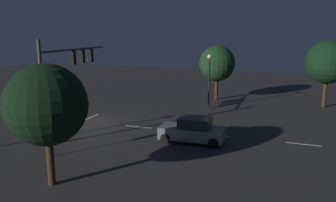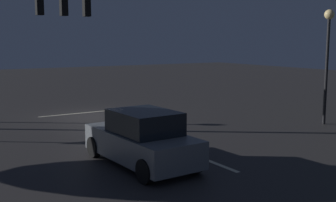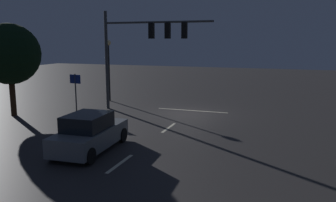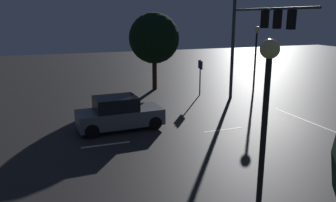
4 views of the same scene
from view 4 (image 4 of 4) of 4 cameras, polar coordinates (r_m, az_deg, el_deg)
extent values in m
plane|color=#2D2B2B|center=(19.72, 19.54, -3.30)|extent=(80.00, 80.00, 0.00)
cylinder|color=#383A3D|center=(23.79, 10.85, 8.56)|extent=(0.22, 0.22, 6.84)
cylinder|color=#383A3D|center=(20.52, 16.78, 14.66)|extent=(7.59, 0.14, 0.14)
cube|color=black|center=(20.83, 16.03, 13.12)|extent=(0.32, 0.36, 1.00)
sphere|color=black|center=(20.94, 16.52, 13.97)|extent=(0.20, 0.20, 0.20)
sphere|color=black|center=(20.94, 16.46, 13.10)|extent=(0.20, 0.20, 0.20)
sphere|color=#19F24C|center=(20.95, 16.40, 12.22)|extent=(0.20, 0.20, 0.20)
cube|color=black|center=(19.91, 17.99, 12.96)|extent=(0.32, 0.36, 1.00)
sphere|color=black|center=(20.03, 18.50, 13.84)|extent=(0.20, 0.20, 0.20)
sphere|color=black|center=(20.03, 18.43, 12.93)|extent=(0.20, 0.20, 0.20)
sphere|color=#19F24C|center=(20.04, 18.36, 12.02)|extent=(0.20, 0.20, 0.20)
cube|color=black|center=(19.03, 20.13, 12.77)|extent=(0.32, 0.36, 1.00)
sphere|color=black|center=(19.15, 20.66, 13.69)|extent=(0.20, 0.20, 0.20)
sphere|color=black|center=(19.15, 20.57, 12.74)|extent=(0.20, 0.20, 0.20)
sphere|color=#19F24C|center=(19.15, 20.49, 11.78)|extent=(0.20, 0.20, 0.20)
cube|color=beige|center=(17.52, 9.33, -4.81)|extent=(0.16, 2.20, 0.01)
cube|color=beige|center=(15.60, -10.44, -7.26)|extent=(0.16, 2.20, 0.01)
cube|color=beige|center=(20.41, 21.89, -2.92)|extent=(5.00, 0.16, 0.01)
cube|color=slate|center=(17.46, -8.10, -2.70)|extent=(2.01, 4.38, 0.80)
cube|color=black|center=(17.21, -8.82, -0.41)|extent=(1.70, 2.18, 0.68)
cylinder|color=black|center=(18.75, -4.01, -2.30)|extent=(0.25, 0.69, 0.68)
cylinder|color=black|center=(17.24, -2.18, -3.76)|extent=(0.25, 0.69, 0.68)
cylinder|color=black|center=(18.02, -13.69, -3.36)|extent=(0.25, 0.69, 0.68)
cylinder|color=black|center=(16.44, -12.71, -5.01)|extent=(0.25, 0.69, 0.68)
sphere|color=#F9EFC6|center=(18.65, -2.32, -1.31)|extent=(0.20, 0.20, 0.20)
sphere|color=#F9EFC6|center=(17.49, -0.82, -2.35)|extent=(0.20, 0.20, 0.20)
cylinder|color=black|center=(8.42, 15.57, -9.18)|extent=(0.14, 0.14, 4.76)
sphere|color=#F9D88C|center=(7.79, 16.82, 8.41)|extent=(0.44, 0.44, 0.44)
cylinder|color=black|center=(26.64, 14.48, 6.38)|extent=(0.14, 0.14, 4.48)
sphere|color=#F9D88C|center=(26.44, 14.81, 11.57)|extent=(0.44, 0.44, 0.44)
cylinder|color=#383A3D|center=(24.64, 5.43, 3.95)|extent=(0.09, 0.09, 2.60)
cube|color=navy|center=(24.49, 5.48, 6.13)|extent=(0.90, 0.19, 0.60)
cylinder|color=#382314|center=(26.59, -2.29, 4.69)|extent=(0.36, 0.36, 2.54)
sphere|color=black|center=(26.28, -2.34, 10.56)|extent=(3.88, 3.88, 3.88)
camera|label=1|loc=(37.77, -25.06, 15.65)|focal=36.53mm
camera|label=2|loc=(23.75, -39.55, 6.43)|focal=45.34mm
camera|label=3|loc=(12.59, -68.54, 1.62)|focal=36.71mm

